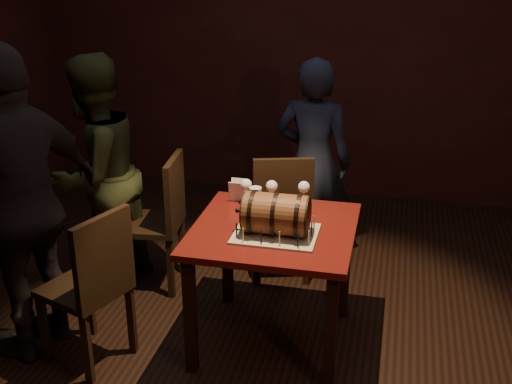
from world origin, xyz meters
TOP-DOWN VIEW (x-y plane):
  - room_shell at (0.00, 0.00)m, footprint 5.04×5.04m
  - pub_table at (0.15, 0.04)m, footprint 0.90×0.90m
  - cake_board at (0.18, -0.05)m, footprint 0.45×0.35m
  - barrel_cake at (0.18, -0.05)m, footprint 0.41×0.24m
  - birthday_candles at (0.18, -0.05)m, footprint 0.40×0.30m
  - wine_glass_left at (-0.08, 0.33)m, footprint 0.07×0.07m
  - wine_glass_mid at (0.07, 0.34)m, footprint 0.07×0.07m
  - wine_glass_right at (0.26, 0.37)m, footprint 0.07×0.07m
  - pint_of_ale at (-0.00, 0.24)m, footprint 0.07×0.07m
  - menu_card at (-0.14, 0.37)m, footprint 0.10×0.05m
  - chair_back at (0.05, 0.79)m, footprint 0.50×0.50m
  - chair_left_rear at (-0.72, 0.54)m, footprint 0.44×0.44m
  - chair_left_front at (-0.76, -0.38)m, footprint 0.51×0.51m
  - person_back at (0.21, 1.17)m, footprint 0.58×0.40m
  - person_left_rear at (-1.15, 0.48)m, footprint 0.81×0.92m
  - person_left_front at (-1.18, -0.30)m, footprint 0.73×1.13m

SIDE VIEW (x-z plane):
  - chair_back at x=0.05m, z-range 0.06..0.99m
  - chair_left_rear at x=-0.72m, z-range 0.06..0.99m
  - chair_left_front at x=-0.76m, z-range 0.06..0.99m
  - pub_table at x=0.15m, z-range 0.27..1.02m
  - person_back at x=0.21m, z-range 0.00..1.51m
  - cake_board at x=0.18m, z-range 0.75..0.76m
  - person_left_rear at x=-1.15m, z-range 0.00..1.59m
  - birthday_candles at x=0.18m, z-range 0.76..0.85m
  - menu_card at x=-0.14m, z-range 0.75..0.88m
  - pint_of_ale at x=0.00m, z-range 0.75..0.90m
  - wine_glass_mid at x=0.07m, z-range 0.79..0.95m
  - wine_glass_left at x=-0.08m, z-range 0.79..0.95m
  - wine_glass_right at x=0.26m, z-range 0.79..0.95m
  - barrel_cake at x=0.18m, z-range 0.75..0.99m
  - person_left_front at x=-1.18m, z-range 0.00..1.79m
  - room_shell at x=0.00m, z-range 0.00..2.80m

